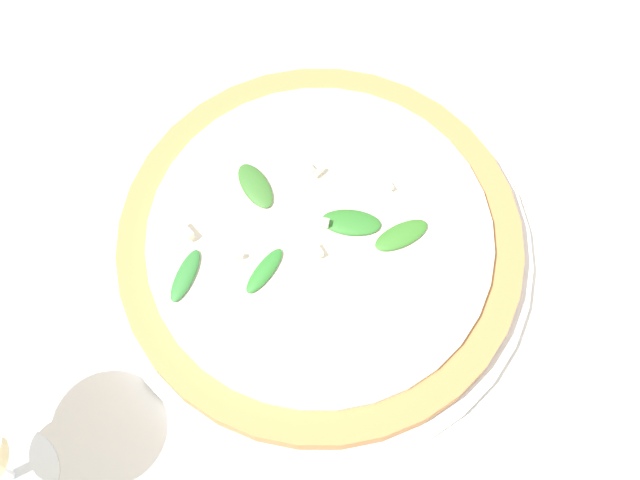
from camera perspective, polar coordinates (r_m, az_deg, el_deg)
name	(u,v)px	position (r m, az deg, el deg)	size (l,w,h in m)	color
ground_plane	(303,297)	(0.65, -1.12, -3.70)	(6.00, 6.00, 0.00)	silver
pizza_arugula_main	(320,247)	(0.64, -0.01, -0.46)	(0.31, 0.31, 0.05)	white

